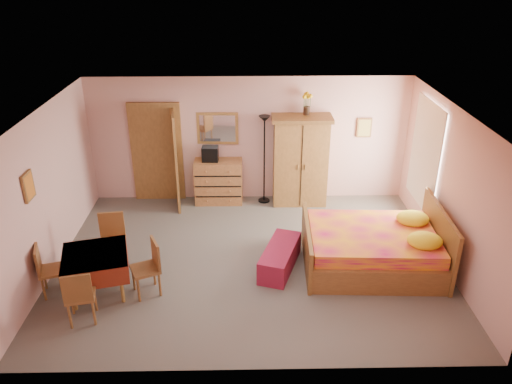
{
  "coord_description": "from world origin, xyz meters",
  "views": [
    {
      "loc": [
        -0.05,
        -7.22,
        4.72
      ],
      "look_at": [
        0.1,
        0.3,
        1.15
      ],
      "focal_mm": 35.0,
      "sensor_mm": 36.0,
      "label": 1
    }
  ],
  "objects_px": {
    "chair_south": "(80,294)",
    "bed": "(372,238)",
    "dining_table": "(97,273)",
    "chair_east": "(145,269)",
    "wall_mirror": "(218,128)",
    "chair_west": "(52,270)",
    "wardrobe": "(300,161)",
    "stereo": "(210,154)",
    "floor_lamp": "(264,160)",
    "chest_of_drawers": "(219,181)",
    "chair_north": "(112,242)",
    "sunflower_vase": "(307,103)",
    "bench": "(280,257)"
  },
  "relations": [
    {
      "from": "bed",
      "to": "wardrobe",
      "type": "bearing_deg",
      "value": 114.61
    },
    {
      "from": "stereo",
      "to": "floor_lamp",
      "type": "distance_m",
      "value": 1.11
    },
    {
      "from": "wardrobe",
      "to": "floor_lamp",
      "type": "bearing_deg",
      "value": 176.48
    },
    {
      "from": "dining_table",
      "to": "chair_south",
      "type": "bearing_deg",
      "value": -95.03
    },
    {
      "from": "floor_lamp",
      "to": "sunflower_vase",
      "type": "xyz_separation_m",
      "value": [
        0.83,
        0.07,
        1.16
      ]
    },
    {
      "from": "chair_east",
      "to": "wall_mirror",
      "type": "bearing_deg",
      "value": -40.13
    },
    {
      "from": "wall_mirror",
      "to": "dining_table",
      "type": "xyz_separation_m",
      "value": [
        -1.7,
        -3.34,
        -1.2
      ]
    },
    {
      "from": "floor_lamp",
      "to": "chair_east",
      "type": "bearing_deg",
      "value": -121.22
    },
    {
      "from": "wall_mirror",
      "to": "bed",
      "type": "height_order",
      "value": "wall_mirror"
    },
    {
      "from": "bed",
      "to": "chair_south",
      "type": "bearing_deg",
      "value": -160.81
    },
    {
      "from": "dining_table",
      "to": "stereo",
      "type": "bearing_deg",
      "value": 63.69
    },
    {
      "from": "wall_mirror",
      "to": "stereo",
      "type": "height_order",
      "value": "wall_mirror"
    },
    {
      "from": "chair_east",
      "to": "chest_of_drawers",
      "type": "bearing_deg",
      "value": -41.13
    },
    {
      "from": "wall_mirror",
      "to": "wardrobe",
      "type": "height_order",
      "value": "wall_mirror"
    },
    {
      "from": "chair_south",
      "to": "bed",
      "type": "bearing_deg",
      "value": 4.47
    },
    {
      "from": "bed",
      "to": "dining_table",
      "type": "xyz_separation_m",
      "value": [
        -4.35,
        -0.68,
        -0.17
      ]
    },
    {
      "from": "chair_south",
      "to": "sunflower_vase",
      "type": "bearing_deg",
      "value": 35.1
    },
    {
      "from": "bed",
      "to": "chair_south",
      "type": "distance_m",
      "value": 4.6
    },
    {
      "from": "floor_lamp",
      "to": "chair_north",
      "type": "relative_size",
      "value": 2.06
    },
    {
      "from": "wardrobe",
      "to": "chair_north",
      "type": "height_order",
      "value": "wardrobe"
    },
    {
      "from": "wardrobe",
      "to": "chair_east",
      "type": "bearing_deg",
      "value": -129.84
    },
    {
      "from": "chair_south",
      "to": "chair_east",
      "type": "bearing_deg",
      "value": 25.25
    },
    {
      "from": "chair_north",
      "to": "stereo",
      "type": "bearing_deg",
      "value": -129.21
    },
    {
      "from": "dining_table",
      "to": "chair_east",
      "type": "height_order",
      "value": "chair_east"
    },
    {
      "from": "wall_mirror",
      "to": "chair_west",
      "type": "bearing_deg",
      "value": -122.43
    },
    {
      "from": "dining_table",
      "to": "chair_north",
      "type": "relative_size",
      "value": 1.04
    },
    {
      "from": "sunflower_vase",
      "to": "chair_north",
      "type": "distance_m",
      "value": 4.51
    },
    {
      "from": "chest_of_drawers",
      "to": "stereo",
      "type": "height_order",
      "value": "stereo"
    },
    {
      "from": "chest_of_drawers",
      "to": "chair_south",
      "type": "bearing_deg",
      "value": -114.66
    },
    {
      "from": "bed",
      "to": "chair_west",
      "type": "bearing_deg",
      "value": -169.82
    },
    {
      "from": "chair_west",
      "to": "bed",
      "type": "bearing_deg",
      "value": 80.06
    },
    {
      "from": "chest_of_drawers",
      "to": "chair_west",
      "type": "xyz_separation_m",
      "value": [
        -2.37,
        -3.12,
        -0.05
      ]
    },
    {
      "from": "chair_east",
      "to": "wardrobe",
      "type": "bearing_deg",
      "value": -64.69
    },
    {
      "from": "dining_table",
      "to": "floor_lamp",
      "type": "bearing_deg",
      "value": 49.69
    },
    {
      "from": "wall_mirror",
      "to": "chest_of_drawers",
      "type": "bearing_deg",
      "value": -86.97
    },
    {
      "from": "wall_mirror",
      "to": "sunflower_vase",
      "type": "bearing_deg",
      "value": -1.85
    },
    {
      "from": "wardrobe",
      "to": "bed",
      "type": "xyz_separation_m",
      "value": [
        0.97,
        -2.39,
        -0.42
      ]
    },
    {
      "from": "bed",
      "to": "stereo",
      "type": "bearing_deg",
      "value": 141.42
    },
    {
      "from": "wardrobe",
      "to": "dining_table",
      "type": "height_order",
      "value": "wardrobe"
    },
    {
      "from": "stereo",
      "to": "sunflower_vase",
      "type": "relative_size",
      "value": 0.72
    },
    {
      "from": "wall_mirror",
      "to": "wardrobe",
      "type": "distance_m",
      "value": 1.81
    },
    {
      "from": "dining_table",
      "to": "chair_north",
      "type": "distance_m",
      "value": 0.75
    },
    {
      "from": "sunflower_vase",
      "to": "chair_south",
      "type": "relative_size",
      "value": 0.52
    },
    {
      "from": "wardrobe",
      "to": "chair_west",
      "type": "distance_m",
      "value": 5.11
    },
    {
      "from": "stereo",
      "to": "bench",
      "type": "distance_m",
      "value": 2.95
    },
    {
      "from": "chair_east",
      "to": "stereo",
      "type": "bearing_deg",
      "value": -38.53
    },
    {
      "from": "chair_east",
      "to": "chair_west",
      "type": "bearing_deg",
      "value": 64.35
    },
    {
      "from": "bench",
      "to": "chair_east",
      "type": "height_order",
      "value": "chair_east"
    },
    {
      "from": "wall_mirror",
      "to": "sunflower_vase",
      "type": "relative_size",
      "value": 1.87
    },
    {
      "from": "bed",
      "to": "bench",
      "type": "distance_m",
      "value": 1.56
    }
  ]
}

